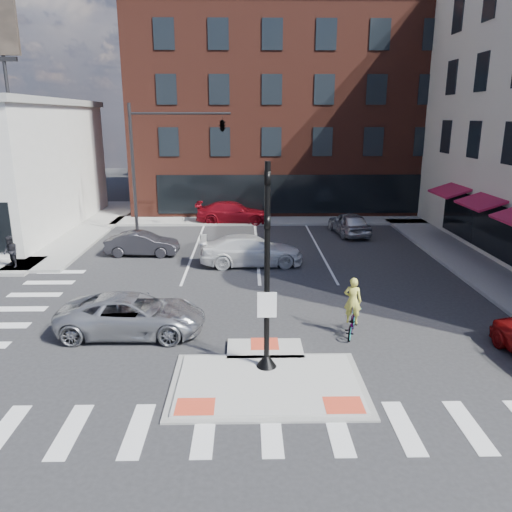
{
  "coord_description": "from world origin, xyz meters",
  "views": [
    {
      "loc": [
        -0.56,
        -12.9,
        7.25
      ],
      "look_at": [
        -0.21,
        5.76,
        2.0
      ],
      "focal_mm": 35.0,
      "sensor_mm": 36.0,
      "label": 1
    }
  ],
  "objects_px": {
    "bg_car_silver": "(349,223)",
    "pedestrian_a": "(11,252)",
    "bg_car_dark": "(142,244)",
    "white_pickup": "(251,250)",
    "bg_car_red": "(233,213)",
    "cyclist": "(352,316)",
    "silver_suv": "(132,315)"
  },
  "relations": [
    {
      "from": "bg_car_silver",
      "to": "pedestrian_a",
      "type": "height_order",
      "value": "pedestrian_a"
    },
    {
      "from": "white_pickup",
      "to": "bg_car_dark",
      "type": "relative_size",
      "value": 1.33
    },
    {
      "from": "silver_suv",
      "to": "white_pickup",
      "type": "bearing_deg",
      "value": -25.8
    },
    {
      "from": "pedestrian_a",
      "to": "silver_suv",
      "type": "bearing_deg",
      "value": -7.97
    },
    {
      "from": "bg_car_dark",
      "to": "white_pickup",
      "type": "bearing_deg",
      "value": -105.56
    },
    {
      "from": "bg_car_red",
      "to": "cyclist",
      "type": "height_order",
      "value": "cyclist"
    },
    {
      "from": "pedestrian_a",
      "to": "bg_car_silver",
      "type": "bearing_deg",
      "value": 59.01
    },
    {
      "from": "white_pickup",
      "to": "bg_car_dark",
      "type": "distance_m",
      "value": 6.14
    },
    {
      "from": "bg_car_silver",
      "to": "pedestrian_a",
      "type": "distance_m",
      "value": 19.3
    },
    {
      "from": "white_pickup",
      "to": "bg_car_red",
      "type": "distance_m",
      "value": 10.29
    },
    {
      "from": "cyclist",
      "to": "pedestrian_a",
      "type": "xyz_separation_m",
      "value": [
        -15.0,
        7.77,
        0.23
      ]
    },
    {
      "from": "silver_suv",
      "to": "cyclist",
      "type": "xyz_separation_m",
      "value": [
        7.5,
        -0.27,
        0.0
      ]
    },
    {
      "from": "silver_suv",
      "to": "bg_car_dark",
      "type": "xyz_separation_m",
      "value": [
        -1.69,
        10.1,
        -0.06
      ]
    },
    {
      "from": "bg_car_red",
      "to": "white_pickup",
      "type": "bearing_deg",
      "value": -171.9
    },
    {
      "from": "bg_car_dark",
      "to": "cyclist",
      "type": "distance_m",
      "value": 13.85
    },
    {
      "from": "white_pickup",
      "to": "pedestrian_a",
      "type": "relative_size",
      "value": 3.33
    },
    {
      "from": "bg_car_silver",
      "to": "cyclist",
      "type": "xyz_separation_m",
      "value": [
        -2.9,
        -14.99,
        -0.03
      ]
    },
    {
      "from": "white_pickup",
      "to": "bg_car_silver",
      "type": "height_order",
      "value": "white_pickup"
    },
    {
      "from": "white_pickup",
      "to": "bg_car_red",
      "type": "xyz_separation_m",
      "value": [
        -1.18,
        10.23,
        -0.0
      ]
    },
    {
      "from": "pedestrian_a",
      "to": "bg_car_dark",
      "type": "bearing_deg",
      "value": 61.09
    },
    {
      "from": "bg_car_silver",
      "to": "silver_suv",
      "type": "bearing_deg",
      "value": 46.53
    },
    {
      "from": "white_pickup",
      "to": "bg_car_red",
      "type": "bearing_deg",
      "value": 2.83
    },
    {
      "from": "silver_suv",
      "to": "bg_car_silver",
      "type": "distance_m",
      "value": 18.03
    },
    {
      "from": "white_pickup",
      "to": "cyclist",
      "type": "height_order",
      "value": "cyclist"
    },
    {
      "from": "bg_car_dark",
      "to": "cyclist",
      "type": "xyz_separation_m",
      "value": [
        9.19,
        -10.37,
        0.06
      ]
    },
    {
      "from": "bg_car_dark",
      "to": "pedestrian_a",
      "type": "relative_size",
      "value": 2.49
    },
    {
      "from": "white_pickup",
      "to": "bg_car_dark",
      "type": "xyz_separation_m",
      "value": [
        -5.84,
        1.89,
        -0.11
      ]
    },
    {
      "from": "bg_car_silver",
      "to": "cyclist",
      "type": "relative_size",
      "value": 2.06
    },
    {
      "from": "bg_car_silver",
      "to": "bg_car_red",
      "type": "xyz_separation_m",
      "value": [
        -7.43,
        3.71,
        0.02
      ]
    },
    {
      "from": "white_pickup",
      "to": "bg_car_silver",
      "type": "relative_size",
      "value": 1.21
    },
    {
      "from": "bg_car_red",
      "to": "pedestrian_a",
      "type": "relative_size",
      "value": 3.31
    },
    {
      "from": "bg_car_silver",
      "to": "bg_car_red",
      "type": "distance_m",
      "value": 8.3
    }
  ]
}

